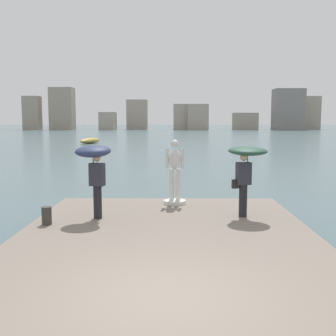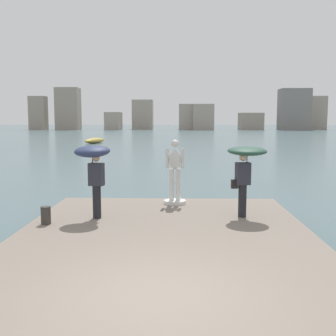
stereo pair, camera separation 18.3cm
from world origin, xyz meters
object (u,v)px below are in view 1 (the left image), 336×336
at_px(onlooker_right, 246,161).
at_px(mooring_bollard, 47,216).
at_px(onlooker_left, 94,161).
at_px(statue_white_figure, 175,177).
at_px(boat_near, 90,141).

relative_size(onlooker_right, mooring_bollard, 4.26).
bearing_deg(onlooker_right, onlooker_left, -176.46).
bearing_deg(onlooker_right, statue_white_figure, 138.86).
xyz_separation_m(statue_white_figure, mooring_bollard, (-3.22, -2.64, -0.63)).
bearing_deg(mooring_bollard, onlooker_left, 33.64).
relative_size(statue_white_figure, onlooker_left, 1.01).
xyz_separation_m(statue_white_figure, boat_near, (-10.70, 40.58, -0.90)).
xyz_separation_m(onlooker_left, onlooker_right, (4.05, 0.25, -0.02)).
bearing_deg(boat_near, statue_white_figure, -75.23).
bearing_deg(onlooker_right, mooring_bollard, -169.27).
xyz_separation_m(onlooker_left, mooring_bollard, (-1.09, -0.72, -1.32)).
relative_size(statue_white_figure, boat_near, 0.40).
distance_m(onlooker_right, mooring_bollard, 5.39).
relative_size(onlooker_right, boat_near, 0.38).
xyz_separation_m(statue_white_figure, onlooker_left, (-2.14, -1.92, 0.69)).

